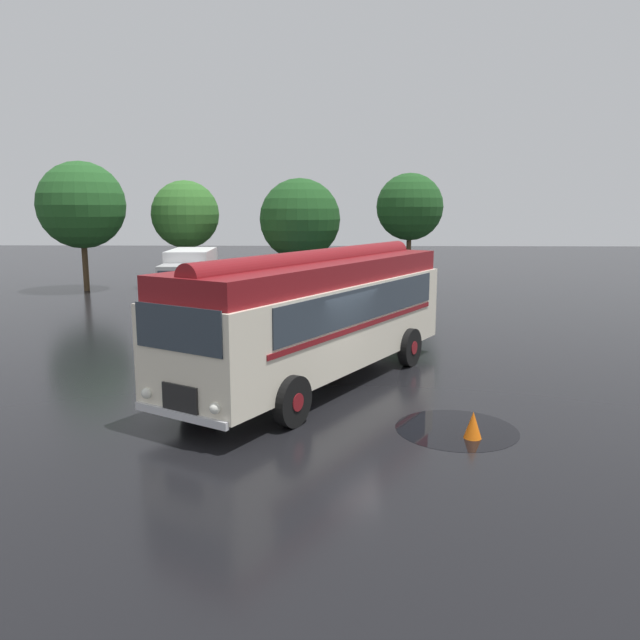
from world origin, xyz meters
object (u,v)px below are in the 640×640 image
car_near_left (246,285)px  box_van (190,274)px  vintage_bus (318,312)px  car_mid_left (302,286)px  car_mid_right (362,287)px  traffic_cone (473,425)px

car_near_left → box_van: (-2.74, 0.09, 0.52)m
vintage_bus → car_mid_left: 13.68m
car_mid_right → car_mid_left: bearing=176.5°
vintage_bus → traffic_cone: (3.20, -3.90, -1.62)m
car_mid_left → traffic_cone: 18.04m
car_mid_right → box_van: bearing=176.4°
traffic_cone → car_mid_right: bearing=95.1°
car_mid_left → traffic_cone: (4.42, -17.48, -0.57)m
vintage_bus → car_near_left: bearing=105.7°
box_van → vintage_bus: bearing=-64.5°
box_van → traffic_cone: size_ratio=10.68×
car_mid_right → traffic_cone: (1.56, -17.30, -0.57)m
car_mid_right → box_van: box_van is taller
car_near_left → box_van: box_van is taller
vintage_bus → car_mid_right: vintage_bus is taller
vintage_bus → box_van: (-6.63, 13.93, -0.53)m
vintage_bus → car_near_left: vintage_bus is taller
car_mid_left → car_near_left: bearing=174.4°
car_mid_left → vintage_bus: bearing=-84.9°
vintage_bus → traffic_cone: 5.30m
car_mid_left → box_van: bearing=176.3°
car_near_left → traffic_cone: (7.10, -17.74, -0.57)m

